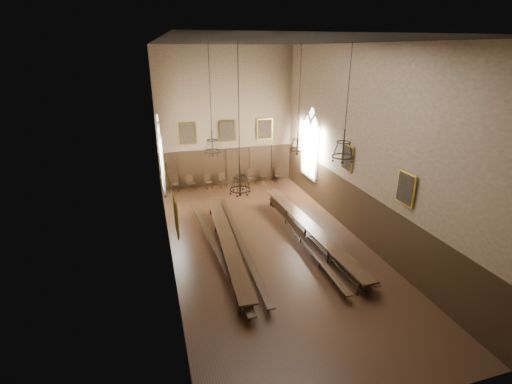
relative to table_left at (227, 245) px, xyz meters
name	(u,v)px	position (x,y,z in m)	size (l,w,h in m)	color
floor	(269,246)	(2.04, 0.05, -0.39)	(9.00, 18.00, 0.02)	black
ceiling	(272,42)	(2.04, 0.05, 8.63)	(9.00, 18.00, 0.02)	black
wall_back	(226,119)	(2.04, 9.06, 4.12)	(9.00, 0.02, 9.00)	#79644A
wall_front	(403,261)	(2.04, -8.96, 4.12)	(9.00, 0.02, 9.00)	#79644A
wall_left	(163,163)	(-2.47, 0.05, 4.12)	(0.02, 18.00, 9.00)	#79644A
wall_right	(362,147)	(6.55, 0.05, 4.12)	(0.02, 18.00, 9.00)	#79644A
wainscot_panelling	(269,222)	(2.04, 0.05, 0.87)	(9.00, 18.00, 2.50)	black
table_left	(227,245)	(0.00, 0.00, 0.00)	(1.20, 9.69, 0.75)	black
table_right	(309,232)	(4.11, 0.07, 0.02)	(1.13, 10.14, 0.79)	black
bench_left_outer	(215,249)	(-0.55, -0.04, -0.08)	(0.95, 10.20, 0.46)	black
bench_left_inner	(240,242)	(0.69, 0.23, -0.08)	(0.65, 10.25, 0.46)	black
bench_right_inner	(301,238)	(3.59, -0.12, -0.10)	(0.55, 9.70, 0.44)	black
bench_right_outer	(317,234)	(4.53, -0.01, -0.11)	(0.80, 9.49, 0.43)	black
chair_0	(175,187)	(-1.57, 8.62, -0.07)	(0.54, 0.54, 1.03)	black
chair_1	(191,186)	(-0.55, 8.55, -0.08)	(0.53, 0.53, 0.98)	black
chair_2	(208,184)	(0.60, 8.57, -0.10)	(0.50, 0.50, 0.93)	black
chair_3	(223,183)	(1.58, 8.55, -0.07)	(0.54, 0.54, 1.01)	black
chair_5	(250,180)	(3.53, 8.61, -0.06)	(0.49, 0.49, 1.04)	black
chair_6	(263,179)	(4.45, 8.56, -0.11)	(0.43, 0.43, 0.89)	black
chair_7	(278,177)	(5.56, 8.59, -0.09)	(0.42, 0.42, 0.94)	black
chandelier_back_left	(212,144)	(-0.11, 2.07, 4.25)	(0.81, 0.81, 4.86)	black
chandelier_back_right	(298,142)	(4.15, 2.05, 4.05)	(0.79, 0.79, 5.09)	black
chandelier_front_left	(240,179)	(0.08, -2.42, 3.99)	(0.76, 0.76, 5.16)	black
chandelier_front_right	(343,150)	(4.34, -2.09, 4.69)	(0.89, 0.89, 4.37)	black
portrait_back_0	(187,134)	(-0.56, 8.93, 3.32)	(1.10, 0.12, 1.40)	#AF8E2A
portrait_back_1	(227,131)	(2.04, 8.93, 3.32)	(1.10, 0.12, 1.40)	#AF8E2A
portrait_back_2	(265,129)	(4.64, 8.93, 3.32)	(1.10, 0.12, 1.40)	#AF8E2A
portrait_left_0	(167,174)	(-2.34, 1.05, 3.32)	(0.12, 1.00, 1.30)	#AF8E2A
portrait_left_1	(176,216)	(-2.34, -3.45, 3.32)	(0.12, 1.00, 1.30)	#AF8E2A
portrait_right_0	(347,158)	(6.42, 1.05, 3.32)	(0.12, 1.00, 1.30)	#AF8E2A
portrait_right_1	(406,189)	(6.42, -3.45, 3.32)	(0.12, 1.00, 1.30)	#AF8E2A
window_right	(310,143)	(6.47, 5.55, 3.02)	(0.20, 2.20, 4.60)	white
window_left	(161,154)	(-2.39, 5.55, 3.02)	(0.20, 2.20, 4.60)	white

